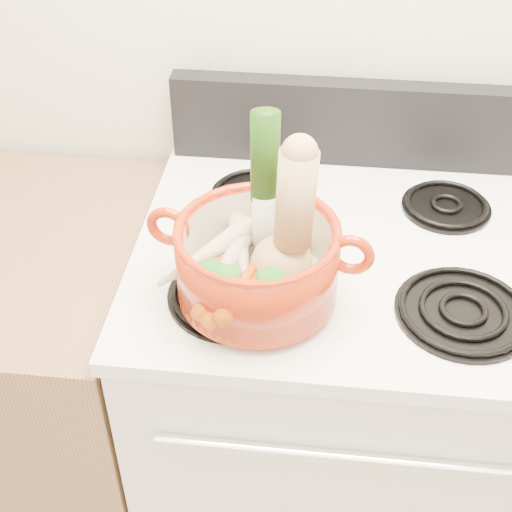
# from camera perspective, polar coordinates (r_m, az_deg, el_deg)

# --- Properties ---
(stove_body) EXTENTS (0.76, 0.65, 0.92)m
(stove_body) POSITION_cam_1_polar(r_m,az_deg,el_deg) (1.67, 5.95, -12.44)
(stove_body) COLOR white
(stove_body) RESTS_ON floor
(cooktop) EXTENTS (0.78, 0.67, 0.03)m
(cooktop) POSITION_cam_1_polar(r_m,az_deg,el_deg) (1.33, 7.30, 0.29)
(cooktop) COLOR white
(cooktop) RESTS_ON stove_body
(control_backsplash) EXTENTS (0.76, 0.05, 0.18)m
(control_backsplash) POSITION_cam_1_polar(r_m,az_deg,el_deg) (1.52, 7.79, 10.49)
(control_backsplash) COLOR black
(control_backsplash) RESTS_ON cooktop
(oven_handle) EXTENTS (0.60, 0.02, 0.02)m
(oven_handle) POSITION_cam_1_polar(r_m,az_deg,el_deg) (1.21, 6.44, -15.70)
(oven_handle) COLOR silver
(oven_handle) RESTS_ON stove_body
(burner_front_left) EXTENTS (0.22, 0.22, 0.02)m
(burner_front_left) POSITION_cam_1_polar(r_m,az_deg,el_deg) (1.20, -1.81, -2.97)
(burner_front_left) COLOR black
(burner_front_left) RESTS_ON cooktop
(burner_front_right) EXTENTS (0.22, 0.22, 0.02)m
(burner_front_right) POSITION_cam_1_polar(r_m,az_deg,el_deg) (1.22, 16.25, -4.21)
(burner_front_right) COLOR black
(burner_front_right) RESTS_ON cooktop
(burner_back_left) EXTENTS (0.17, 0.17, 0.02)m
(burner_back_left) POSITION_cam_1_polar(r_m,az_deg,el_deg) (1.43, -0.16, 5.09)
(burner_back_left) COLOR black
(burner_back_left) RESTS_ON cooktop
(burner_back_right) EXTENTS (0.17, 0.17, 0.02)m
(burner_back_right) POSITION_cam_1_polar(r_m,az_deg,el_deg) (1.45, 14.99, 3.96)
(burner_back_right) COLOR black
(burner_back_right) RESTS_ON cooktop
(dutch_oven) EXTENTS (0.30, 0.30, 0.13)m
(dutch_oven) POSITION_cam_1_polar(r_m,az_deg,el_deg) (1.15, 0.11, -0.46)
(dutch_oven) COLOR #A12409
(dutch_oven) RESTS_ON burner_front_left
(pot_handle_left) EXTENTS (0.07, 0.03, 0.07)m
(pot_handle_left) POSITION_cam_1_polar(r_m,az_deg,el_deg) (1.16, -7.04, 2.37)
(pot_handle_left) COLOR #A12409
(pot_handle_left) RESTS_ON dutch_oven
(pot_handle_right) EXTENTS (0.07, 0.03, 0.07)m
(pot_handle_right) POSITION_cam_1_polar(r_m,az_deg,el_deg) (1.10, 7.63, 0.10)
(pot_handle_right) COLOR #A12409
(pot_handle_right) RESTS_ON dutch_oven
(squash) EXTENTS (0.14, 0.13, 0.25)m
(squash) POSITION_cam_1_polar(r_m,az_deg,el_deg) (1.09, 2.16, 2.80)
(squash) COLOR tan
(squash) RESTS_ON dutch_oven
(leek) EXTENTS (0.05, 0.06, 0.29)m
(leek) POSITION_cam_1_polar(r_m,az_deg,el_deg) (1.13, 0.73, 5.54)
(leek) COLOR silver
(leek) RESTS_ON dutch_oven
(ginger) EXTENTS (0.10, 0.09, 0.05)m
(ginger) POSITION_cam_1_polar(r_m,az_deg,el_deg) (1.22, 2.53, 1.52)
(ginger) COLOR #CBB87D
(ginger) RESTS_ON dutch_oven
(parsnip_0) EXTENTS (0.07, 0.23, 0.06)m
(parsnip_0) POSITION_cam_1_polar(r_m,az_deg,el_deg) (1.19, -1.39, 0.44)
(parsnip_0) COLOR beige
(parsnip_0) RESTS_ON dutch_oven
(parsnip_1) EXTENTS (0.10, 0.21, 0.06)m
(parsnip_1) POSITION_cam_1_polar(r_m,az_deg,el_deg) (1.15, -2.42, -0.79)
(parsnip_1) COLOR beige
(parsnip_1) RESTS_ON dutch_oven
(parsnip_2) EXTENTS (0.08, 0.17, 0.05)m
(parsnip_2) POSITION_cam_1_polar(r_m,az_deg,el_deg) (1.17, -1.12, 0.28)
(parsnip_2) COLOR beige
(parsnip_2) RESTS_ON dutch_oven
(parsnip_3) EXTENTS (0.16, 0.17, 0.06)m
(parsnip_3) POSITION_cam_1_polar(r_m,az_deg,el_deg) (1.16, -4.08, 0.27)
(parsnip_3) COLOR beige
(parsnip_3) RESTS_ON dutch_oven
(carrot_0) EXTENTS (0.09, 0.14, 0.04)m
(carrot_0) POSITION_cam_1_polar(r_m,az_deg,el_deg) (1.12, -1.77, -3.17)
(carrot_0) COLOR #D8630A
(carrot_0) RESTS_ON dutch_oven
(carrot_1) EXTENTS (0.04, 0.14, 0.04)m
(carrot_1) POSITION_cam_1_polar(r_m,az_deg,el_deg) (1.12, -3.69, -2.46)
(carrot_1) COLOR #D65D0A
(carrot_1) RESTS_ON dutch_oven
(carrot_2) EXTENTS (0.04, 0.18, 0.05)m
(carrot_2) POSITION_cam_1_polar(r_m,az_deg,el_deg) (1.13, 1.55, -1.79)
(carrot_2) COLOR #DA410A
(carrot_2) RESTS_ON dutch_oven
(carrot_3) EXTENTS (0.09, 0.15, 0.04)m
(carrot_3) POSITION_cam_1_polar(r_m,az_deg,el_deg) (1.10, -0.91, -2.92)
(carrot_3) COLOR #CC4B0A
(carrot_3) RESTS_ON dutch_oven
(carrot_4) EXTENTS (0.08, 0.15, 0.04)m
(carrot_4) POSITION_cam_1_polar(r_m,az_deg,el_deg) (1.10, -0.84, -1.93)
(carrot_4) COLOR #C54409
(carrot_4) RESTS_ON dutch_oven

